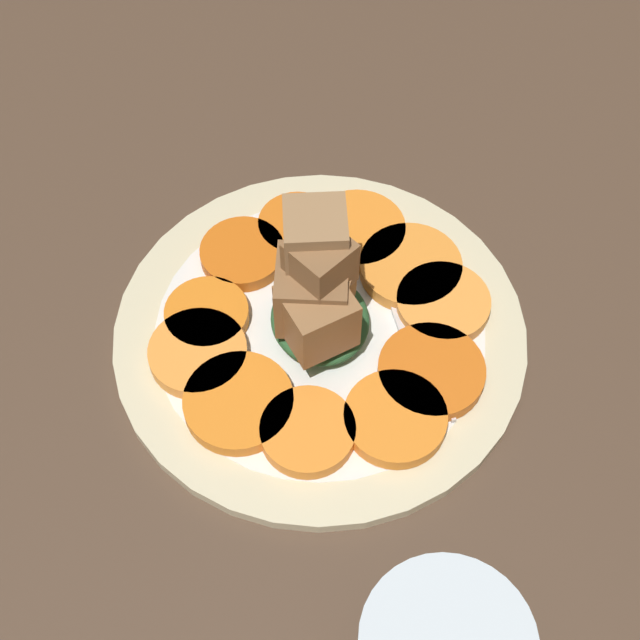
# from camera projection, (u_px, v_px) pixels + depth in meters

# --- Properties ---
(table_slab) EXTENTS (1.20, 1.20, 0.02)m
(table_slab) POSITION_uv_depth(u_px,v_px,m) (320.00, 343.00, 0.65)
(table_slab) COLOR #4C3828
(table_slab) RESTS_ON ground
(plate) EXTENTS (0.29, 0.29, 0.01)m
(plate) POSITION_uv_depth(u_px,v_px,m) (320.00, 332.00, 0.63)
(plate) COLOR beige
(plate) RESTS_ON table_slab
(carrot_slice_0) EXTENTS (0.07, 0.07, 0.01)m
(carrot_slice_0) POSITION_uv_depth(u_px,v_px,m) (239.00, 403.00, 0.59)
(carrot_slice_0) COLOR orange
(carrot_slice_0) RESTS_ON plate
(carrot_slice_1) EXTENTS (0.06, 0.06, 0.01)m
(carrot_slice_1) POSITION_uv_depth(u_px,v_px,m) (308.00, 432.00, 0.58)
(carrot_slice_1) COLOR orange
(carrot_slice_1) RESTS_ON plate
(carrot_slice_2) EXTENTS (0.07, 0.07, 0.01)m
(carrot_slice_2) POSITION_uv_depth(u_px,v_px,m) (395.00, 418.00, 0.58)
(carrot_slice_2) COLOR orange
(carrot_slice_2) RESTS_ON plate
(carrot_slice_3) EXTENTS (0.07, 0.07, 0.01)m
(carrot_slice_3) POSITION_uv_depth(u_px,v_px,m) (431.00, 372.00, 0.60)
(carrot_slice_3) COLOR orange
(carrot_slice_3) RESTS_ON plate
(carrot_slice_4) EXTENTS (0.07, 0.07, 0.01)m
(carrot_slice_4) POSITION_uv_depth(u_px,v_px,m) (444.00, 305.00, 0.63)
(carrot_slice_4) COLOR #F9963A
(carrot_slice_4) RESTS_ON plate
(carrot_slice_5) EXTENTS (0.07, 0.07, 0.01)m
(carrot_slice_5) POSITION_uv_depth(u_px,v_px,m) (410.00, 267.00, 0.65)
(carrot_slice_5) COLOR orange
(carrot_slice_5) RESTS_ON plate
(carrot_slice_6) EXTENTS (0.07, 0.07, 0.01)m
(carrot_slice_6) POSITION_uv_depth(u_px,v_px,m) (357.00, 231.00, 0.67)
(carrot_slice_6) COLOR orange
(carrot_slice_6) RESTS_ON plate
(carrot_slice_7) EXTENTS (0.06, 0.06, 0.01)m
(carrot_slice_7) POSITION_uv_depth(u_px,v_px,m) (298.00, 226.00, 0.67)
(carrot_slice_7) COLOR orange
(carrot_slice_7) RESTS_ON plate
(carrot_slice_8) EXTENTS (0.06, 0.06, 0.01)m
(carrot_slice_8) POSITION_uv_depth(u_px,v_px,m) (243.00, 254.00, 0.66)
(carrot_slice_8) COLOR #D76115
(carrot_slice_8) RESTS_ON plate
(carrot_slice_9) EXTENTS (0.06, 0.06, 0.01)m
(carrot_slice_9) POSITION_uv_depth(u_px,v_px,m) (207.00, 315.00, 0.63)
(carrot_slice_9) COLOR orange
(carrot_slice_9) RESTS_ON plate
(carrot_slice_10) EXTENTS (0.07, 0.07, 0.01)m
(carrot_slice_10) POSITION_uv_depth(u_px,v_px,m) (198.00, 353.00, 0.61)
(carrot_slice_10) COLOR orange
(carrot_slice_10) RESTS_ON plate
(center_pile) EXTENTS (0.08, 0.07, 0.10)m
(center_pile) POSITION_uv_depth(u_px,v_px,m) (318.00, 293.00, 0.59)
(center_pile) COLOR #2D6033
(center_pile) RESTS_ON plate
(fork) EXTENTS (0.19, 0.03, 0.00)m
(fork) POSITION_uv_depth(u_px,v_px,m) (400.00, 312.00, 0.63)
(fork) COLOR silver
(fork) RESTS_ON plate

